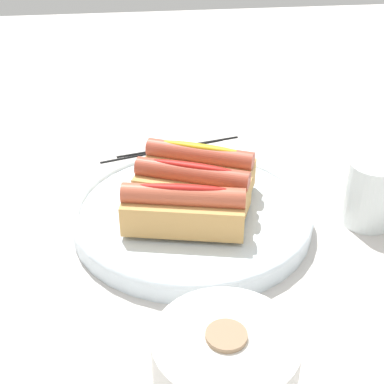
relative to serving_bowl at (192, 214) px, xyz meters
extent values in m
plane|color=beige|center=(-0.01, -0.01, -0.02)|extent=(2.40, 2.40, 0.00)
cylinder|color=silver|center=(0.00, 0.00, 0.00)|extent=(0.32, 0.32, 0.02)
torus|color=silver|center=(0.00, 0.00, 0.01)|extent=(0.32, 0.32, 0.01)
cube|color=tan|center=(-0.02, -0.05, 0.03)|extent=(0.16, 0.11, 0.04)
cylinder|color=#B24C38|center=(-0.02, -0.05, 0.06)|extent=(0.15, 0.09, 0.03)
ellipsoid|color=gold|center=(-0.02, -0.05, 0.07)|extent=(0.10, 0.06, 0.01)
cube|color=tan|center=(0.00, 0.00, 0.03)|extent=(0.16, 0.11, 0.04)
cylinder|color=#A84733|center=(0.00, 0.00, 0.06)|extent=(0.15, 0.08, 0.03)
ellipsoid|color=red|center=(0.00, 0.00, 0.07)|extent=(0.11, 0.05, 0.01)
cube|color=tan|center=(0.02, 0.05, 0.03)|extent=(0.16, 0.08, 0.04)
cylinder|color=#BC563D|center=(0.02, 0.05, 0.06)|extent=(0.15, 0.06, 0.03)
ellipsoid|color=red|center=(0.02, 0.05, 0.07)|extent=(0.11, 0.04, 0.01)
cylinder|color=white|center=(-0.24, 0.03, 0.03)|extent=(0.07, 0.07, 0.09)
cylinder|color=silver|center=(-0.24, 0.03, 0.02)|extent=(0.06, 0.06, 0.07)
cylinder|color=#997A5B|center=(0.02, 0.33, 0.12)|extent=(0.03, 0.03, 0.00)
cylinder|color=black|center=(0.02, -0.22, -0.01)|extent=(0.21, 0.06, 0.01)
cylinder|color=black|center=(-0.01, -0.23, -0.01)|extent=(0.22, 0.05, 0.01)
camera|label=1|loc=(0.08, 0.60, 0.41)|focal=50.81mm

